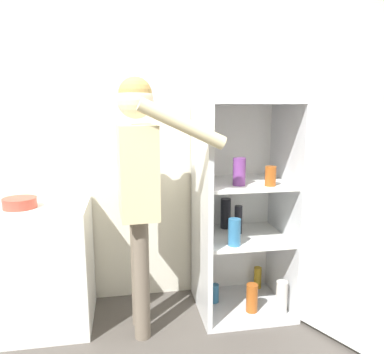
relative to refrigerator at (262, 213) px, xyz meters
The scene contains 5 objects.
wall_back 0.74m from the refrigerator, 124.31° to the left, with size 7.00×0.06×2.55m.
refrigerator is the anchor object (origin of this frame).
person 0.96m from the refrigerator, behind, with size 0.67×0.56×1.73m.
counter 1.59m from the refrigerator, behind, with size 0.60×0.59×0.88m.
bowl 1.69m from the refrigerator, behind, with size 0.22×0.22×0.07m.
Camera 1 is at (-0.67, -1.99, 1.54)m, focal length 35.00 mm.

